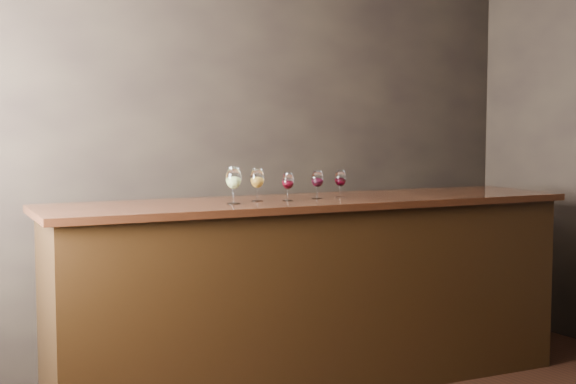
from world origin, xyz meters
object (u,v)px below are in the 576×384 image
bar_counter (313,296)px  glass_red_a (288,182)px  glass_amber (257,179)px  glass_red_b (317,180)px  glass_white (233,179)px  back_bar_shelf (270,295)px  glass_red_c (340,179)px

bar_counter → glass_red_a: glass_red_a is taller
bar_counter → glass_amber: (-0.37, 0.04, 0.74)m
glass_red_a → glass_red_b: (0.22, 0.02, 0.00)m
bar_counter → glass_amber: size_ratio=16.37×
glass_white → glass_amber: size_ratio=1.09×
back_bar_shelf → glass_red_c: 1.09m
bar_counter → glass_red_b: size_ratio=18.33×
glass_amber → back_bar_shelf: bearing=55.2°
back_bar_shelf → glass_red_b: 1.08m
glass_amber → glass_red_c: (0.57, -0.04, -0.02)m
glass_white → glass_red_a: size_ratio=1.26×
bar_counter → glass_red_b: (0.03, -0.00, 0.73)m
bar_counter → glass_white: glass_white is taller
glass_white → glass_red_b: glass_white is taller
bar_counter → back_bar_shelf: 0.68m
glass_red_b → glass_red_c: glass_red_b is taller
glass_amber → glass_red_c: 0.57m
bar_counter → back_bar_shelf: bearing=90.4°
glass_white → glass_amber: (0.19, 0.07, -0.01)m
back_bar_shelf → glass_red_c: bearing=-77.8°
glass_red_b → glass_red_c: (0.17, 0.00, -0.00)m
bar_counter → glass_red_c: (0.20, 0.00, 0.73)m
glass_white → glass_red_b: (0.59, 0.03, -0.03)m
bar_counter → back_bar_shelf: (0.06, 0.66, -0.13)m
glass_red_a → glass_red_c: glass_red_c is taller
glass_red_a → glass_red_c: bearing=2.8°
bar_counter → back_bar_shelf: size_ratio=1.32×
glass_white → glass_red_b: size_ratio=1.22×
glass_white → back_bar_shelf: bearing=47.9°
glass_white → glass_red_c: bearing=2.3°
back_bar_shelf → bar_counter: bearing=-95.0°
glass_amber → glass_red_b: 0.40m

